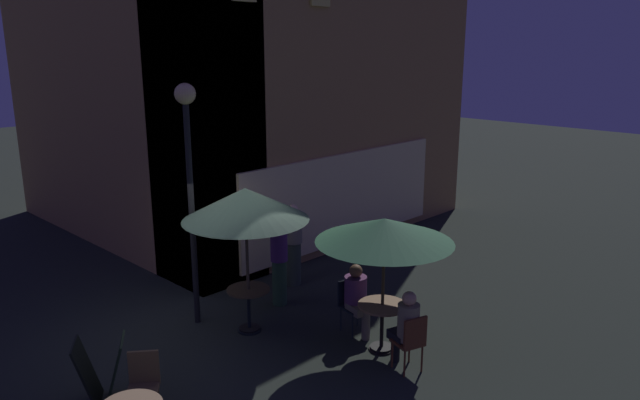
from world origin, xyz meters
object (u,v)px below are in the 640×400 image
at_px(cafe_chair_1, 411,339).
at_px(patron_seated_1, 406,325).
at_px(street_lamp_near_corner, 189,155).
at_px(cafe_chair_3, 144,380).
at_px(cafe_table_1, 382,316).
at_px(patron_seated_0, 357,295).
at_px(menu_sandwich_board, 101,372).
at_px(cafe_table_0, 249,300).
at_px(cafe_chair_0, 352,301).
at_px(patron_standing_3, 293,245).
at_px(patio_umbrella_0, 246,205).
at_px(patio_umbrella_1, 385,231).
at_px(patron_standing_4, 279,262).

xyz_separation_m(cafe_chair_1, patron_seated_1, (0.04, 0.14, 0.17)).
distance_m(street_lamp_near_corner, cafe_chair_3, 3.69).
xyz_separation_m(cafe_table_1, patron_seated_0, (0.15, 0.65, 0.11)).
height_order(menu_sandwich_board, cafe_table_1, menu_sandwich_board).
xyz_separation_m(cafe_table_0, patron_seated_1, (0.86, -2.62, 0.16)).
relative_size(cafe_chair_0, patron_standing_3, 0.53).
bearing_deg(menu_sandwich_board, patron_standing_3, 47.23).
relative_size(patron_seated_0, patron_seated_1, 0.97).
height_order(patio_umbrella_0, patron_seated_1, patio_umbrella_0).
bearing_deg(cafe_chair_0, menu_sandwich_board, -90.75).
relative_size(cafe_chair_1, cafe_chair_3, 1.01).
bearing_deg(patio_umbrella_1, street_lamp_near_corner, 116.63).
bearing_deg(cafe_chair_0, cafe_table_1, -0.00).
bearing_deg(menu_sandwich_board, patron_standing_4, 42.85).
xyz_separation_m(street_lamp_near_corner, cafe_chair_1, (1.23, -3.66, -2.43)).
relative_size(cafe_chair_0, cafe_chair_3, 0.99).
bearing_deg(cafe_table_0, patron_standing_3, 26.31).
bearing_deg(patron_standing_3, patron_standing_4, 156.53).
bearing_deg(cafe_chair_3, cafe_table_1, 111.71).
bearing_deg(street_lamp_near_corner, cafe_table_1, -63.37).
height_order(cafe_table_1, cafe_chair_3, cafe_chair_3).
bearing_deg(cafe_table_1, patron_seated_0, 76.68).
bearing_deg(patron_seated_0, patron_standing_4, -163.11).
bearing_deg(cafe_chair_0, cafe_table_0, -121.59).
distance_m(patio_umbrella_0, cafe_chair_1, 3.33).
height_order(street_lamp_near_corner, cafe_table_1, street_lamp_near_corner).
bearing_deg(patio_umbrella_0, patio_umbrella_1, -62.62).
bearing_deg(patron_seated_1, patron_standing_4, 13.43).
distance_m(cafe_chair_0, patron_seated_1, 1.45).
bearing_deg(cafe_chair_3, menu_sandwich_board, -122.63).
relative_size(cafe_chair_1, patron_seated_1, 0.72).
bearing_deg(cafe_chair_1, menu_sandwich_board, 72.39).
relative_size(street_lamp_near_corner, cafe_chair_0, 4.64).
bearing_deg(patron_standing_3, street_lamp_near_corner, 126.12).
distance_m(patron_seated_1, patron_standing_3, 3.74).
relative_size(cafe_table_0, patio_umbrella_0, 0.31).
distance_m(cafe_chair_3, patron_seated_0, 3.72).
xyz_separation_m(cafe_table_0, patio_umbrella_1, (1.05, -2.02, 1.43)).
relative_size(cafe_table_0, patron_standing_3, 0.46).
height_order(street_lamp_near_corner, cafe_table_0, street_lamp_near_corner).
bearing_deg(menu_sandwich_board, cafe_table_0, 37.82).
bearing_deg(patio_umbrella_1, patron_standing_3, 73.31).
height_order(patio_umbrella_1, patron_seated_0, patio_umbrella_1).
bearing_deg(patron_seated_1, patron_standing_3, 0.93).
bearing_deg(cafe_chair_3, cafe_table_0, 149.30).
bearing_deg(cafe_chair_1, patio_umbrella_0, 34.22).
height_order(patron_seated_0, patron_standing_3, patron_standing_3).
distance_m(cafe_table_1, patron_standing_4, 2.47).
height_order(street_lamp_near_corner, cafe_chair_3, street_lamp_near_corner).
relative_size(cafe_chair_3, patron_seated_1, 0.72).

